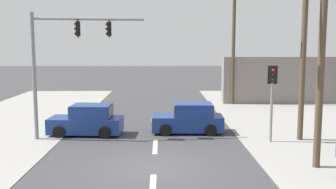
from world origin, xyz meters
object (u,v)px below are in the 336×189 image
at_px(utility_pole_midground_right, 302,27).
at_px(pedestal_signal_right_kerb, 272,91).
at_px(utility_pole_foreground_right, 318,39).
at_px(utility_pole_background_right, 234,35).
at_px(traffic_signal_mast, 62,52).
at_px(hatchback_crossing_left, 189,119).
at_px(hatchback_kerbside_parked, 87,121).

distance_m(utility_pole_midground_right, pedestal_signal_right_kerb, 3.22).
height_order(utility_pole_foreground_right, utility_pole_background_right, utility_pole_background_right).
height_order(traffic_signal_mast, pedestal_signal_right_kerb, traffic_signal_mast).
distance_m(pedestal_signal_right_kerb, hatchback_crossing_left, 4.53).
distance_m(utility_pole_midground_right, utility_pole_background_right, 11.38).
relative_size(utility_pole_midground_right, traffic_signal_mast, 1.65).
height_order(utility_pole_midground_right, hatchback_kerbside_parked, utility_pole_midground_right).
distance_m(traffic_signal_mast, hatchback_kerbside_parked, 3.66).
height_order(utility_pole_foreground_right, pedestal_signal_right_kerb, utility_pole_foreground_right).
bearing_deg(utility_pole_midground_right, traffic_signal_mast, 177.49).
relative_size(traffic_signal_mast, hatchback_kerbside_parked, 1.61).
bearing_deg(utility_pole_midground_right, utility_pole_foreground_right, -101.89).
distance_m(utility_pole_background_right, traffic_signal_mast, 14.86).
bearing_deg(utility_pole_foreground_right, traffic_signal_mast, 155.40).
distance_m(pedestal_signal_right_kerb, hatchback_kerbside_parked, 9.13).
height_order(hatchback_crossing_left, hatchback_kerbside_parked, same).
bearing_deg(utility_pole_background_right, pedestal_signal_right_kerb, -91.56).
distance_m(utility_pole_background_right, pedestal_signal_right_kerb, 12.03).
bearing_deg(utility_pole_background_right, utility_pole_midground_right, -84.71).
xyz_separation_m(utility_pole_background_right, pedestal_signal_right_kerb, (-0.32, -11.70, -2.77)).
bearing_deg(utility_pole_background_right, traffic_signal_mast, -132.98).
relative_size(utility_pole_background_right, hatchback_kerbside_parked, 2.66).
distance_m(utility_pole_background_right, hatchback_kerbside_parked, 14.30).
height_order(utility_pole_background_right, hatchback_kerbside_parked, utility_pole_background_right).
relative_size(traffic_signal_mast, hatchback_crossing_left, 1.63).
xyz_separation_m(utility_pole_midground_right, hatchback_kerbside_parked, (-10.18, 1.28, -4.61)).
height_order(utility_pole_foreground_right, utility_pole_midground_right, utility_pole_midground_right).
bearing_deg(utility_pole_foreground_right, hatchback_kerbside_parked, 149.44).
bearing_deg(pedestal_signal_right_kerb, utility_pole_midground_right, 15.19).
height_order(utility_pole_foreground_right, hatchback_kerbside_parked, utility_pole_foreground_right).
bearing_deg(utility_pole_midground_right, pedestal_signal_right_kerb, -164.81).
bearing_deg(pedestal_signal_right_kerb, traffic_signal_mast, 174.97).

